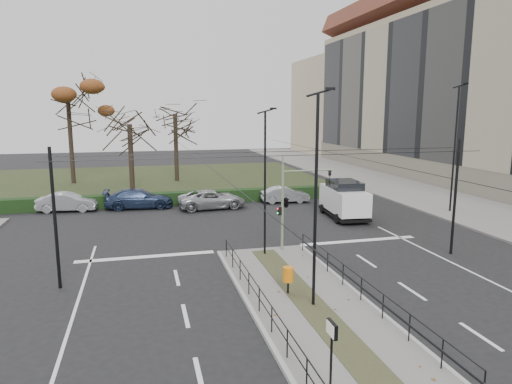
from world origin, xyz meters
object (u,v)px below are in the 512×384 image
streetlamp_median_far (265,181)px  bare_tree_near (130,129)px  streetlamp_sidewalk (455,147)px  parked_car_third (139,199)px  parked_car_second (67,202)px  parked_car_fourth (212,199)px  rust_tree (67,94)px  parked_car_fifth (285,195)px  white_van (344,199)px  litter_bin (288,275)px  traffic_light (287,200)px  info_panel (332,337)px  streetlamp_median_near (316,199)px  bare_tree_center (175,119)px

streetlamp_median_far → bare_tree_near: size_ratio=0.91×
streetlamp_sidewalk → parked_car_third: bearing=161.9°
bare_tree_near → parked_car_second: bearing=-126.7°
parked_car_fourth → bare_tree_near: size_ratio=0.63×
rust_tree → parked_car_fifth: bearing=-38.8°
streetlamp_median_far → bare_tree_near: bearing=108.7°
parked_car_third → white_van: (13.98, -6.82, 0.61)m
parked_car_fifth → litter_bin: bearing=167.6°
streetlamp_median_far → white_van: streetlamp_median_far is taller
traffic_light → rust_tree: size_ratio=0.39×
traffic_light → info_panel: size_ratio=2.28×
streetlamp_median_near → white_van: 15.80m
streetlamp_sidewalk → litter_bin: bearing=-144.4°
bare_tree_center → bare_tree_near: size_ratio=1.14×
streetlamp_median_far → streetlamp_median_near: bearing=-88.9°
traffic_light → streetlamp_sidewalk: streetlamp_sidewalk is taller
traffic_light → streetlamp_sidewalk: (14.66, 6.04, 2.05)m
bare_tree_center → traffic_light: bearing=-82.0°
streetlamp_median_far → parked_car_fifth: size_ratio=1.89×
litter_bin → bare_tree_near: size_ratio=0.13×
rust_tree → bare_tree_center: 10.79m
streetlamp_sidewalk → bare_tree_center: size_ratio=0.99×
litter_bin → parked_car_fourth: 17.60m
parked_car_second → bare_tree_center: bare_tree_center is taller
streetlamp_median_near → parked_car_fifth: 20.73m
traffic_light → litter_bin: traffic_light is taller
litter_bin → bare_tree_center: bare_tree_center is taller
streetlamp_median_near → streetlamp_sidewalk: size_ratio=0.88×
traffic_light → streetlamp_median_near: bearing=-99.8°
streetlamp_median_far → bare_tree_near: (-6.86, 20.20, 1.88)m
info_panel → parked_car_fifth: size_ratio=0.51×
litter_bin → streetlamp_sidewalk: size_ratio=0.12×
parked_car_third → bare_tree_near: (-0.56, 6.34, 5.06)m
info_panel → streetlamp_median_far: bearing=82.8°
parked_car_third → white_van: size_ratio=1.00×
litter_bin → info_panel: info_panel is taller
traffic_light → streetlamp_median_far: bearing=-158.8°
streetlamp_sidewalk → parked_car_second: bearing=164.8°
streetlamp_median_far → parked_car_fifth: (5.32, 13.21, -3.28)m
info_panel → streetlamp_sidewalk: streetlamp_sidewalk is taller
streetlamp_median_far → white_van: size_ratio=1.44×
traffic_light → streetlamp_median_near: streetlamp_median_near is taller
info_panel → parked_car_third: (-4.81, 25.68, -0.96)m
parked_car_second → white_van: 20.40m
rust_tree → parked_car_fourth: bearing=-52.2°
streetlamp_sidewalk → parked_car_fourth: (-16.85, 5.79, -4.12)m
streetlamp_median_near → streetlamp_median_far: bearing=91.1°
traffic_light → parked_car_second: (-12.83, 13.48, -2.07)m
parked_car_second → parked_car_third: (5.19, -0.14, 0.04)m
parked_car_third → rust_tree: bearing=28.3°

